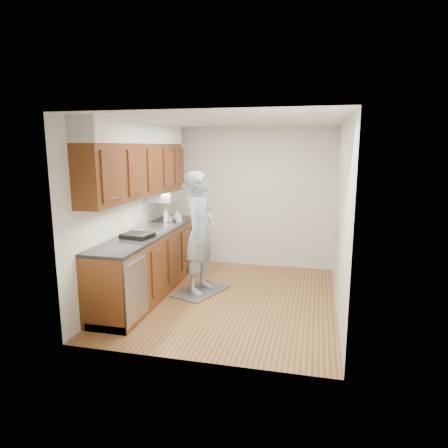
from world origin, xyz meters
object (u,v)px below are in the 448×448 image
at_px(person, 200,225).
at_px(steel_can, 171,220).
at_px(dish_rack, 137,235).
at_px(soap_bottle_b, 178,216).
at_px(soap_bottle_a, 166,216).
at_px(soap_bottle_c, 176,216).
at_px(soda_can, 178,219).

height_order(person, steel_can, person).
bearing_deg(dish_rack, soap_bottle_b, 91.59).
distance_m(person, soap_bottle_b, 0.80).
xyz_separation_m(person, soap_bottle_b, (-0.54, 0.58, 0.00)).
height_order(person, soap_bottle_b, person).
relative_size(soap_bottle_a, steel_can, 2.02).
bearing_deg(soap_bottle_b, dish_rack, -97.88).
bearing_deg(soap_bottle_c, steel_can, -89.52).
bearing_deg(soda_can, soap_bottle_c, 118.90).
distance_m(soda_can, steel_can, 0.16).
relative_size(person, steel_can, 16.81).
bearing_deg(person, soap_bottle_a, 63.79).
height_order(soap_bottle_c, soda_can, soap_bottle_c).
relative_size(person, soap_bottle_a, 8.32).
bearing_deg(soap_bottle_b, soap_bottle_a, -145.44).
relative_size(person, soda_can, 19.05).
distance_m(steel_can, dish_rack, 1.05).
xyz_separation_m(soap_bottle_a, dish_rack, (0.00, -1.08, -0.09)).
height_order(soap_bottle_a, soap_bottle_c, soap_bottle_a).
distance_m(soap_bottle_b, dish_rack, 1.20).
xyz_separation_m(soap_bottle_b, soap_bottle_c, (-0.08, 0.12, -0.02)).
bearing_deg(soda_can, steel_can, -116.05).
height_order(soap_bottle_c, dish_rack, soap_bottle_c).
bearing_deg(soap_bottle_b, soda_can, -153.43).
bearing_deg(person, soap_bottle_c, 48.66).
distance_m(soap_bottle_b, soap_bottle_c, 0.15).
distance_m(soap_bottle_a, soda_can, 0.20).
height_order(soda_can, steel_can, steel_can).
height_order(person, soap_bottle_a, person).
relative_size(person, soap_bottle_b, 10.49).
relative_size(person, soap_bottle_c, 12.97).
bearing_deg(steel_can, person, -35.11).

